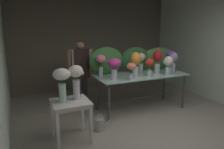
# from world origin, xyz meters

# --- Properties ---
(ground_plane) EXTENTS (8.63, 8.63, 0.00)m
(ground_plane) POSITION_xyz_m (0.00, 1.96, 0.00)
(ground_plane) COLOR #9E9384
(wall_back) EXTENTS (5.03, 0.12, 2.86)m
(wall_back) POSITION_xyz_m (0.00, 3.92, 1.43)
(wall_back) COLOR #706656
(wall_back) RESTS_ON ground
(wall_right) EXTENTS (0.12, 4.04, 2.86)m
(wall_right) POSITION_xyz_m (2.52, 1.96, 1.43)
(wall_right) COLOR silver
(wall_right) RESTS_ON ground
(display_table_glass) EXTENTS (2.14, 0.94, 0.85)m
(display_table_glass) POSITION_xyz_m (0.39, 1.68, 0.73)
(display_table_glass) COLOR #ACD1C6
(display_table_glass) RESTS_ON ground
(side_table_white) EXTENTS (0.63, 0.58, 0.72)m
(side_table_white) POSITION_xyz_m (-1.46, 0.91, 0.62)
(side_table_white) COLOR silver
(side_table_white) RESTS_ON ground
(florist) EXTENTS (0.61, 0.24, 1.62)m
(florist) POSITION_xyz_m (-0.85, 2.38, 1.00)
(florist) COLOR #232328
(florist) RESTS_ON ground
(foliage_backdrop) EXTENTS (2.34, 0.23, 0.63)m
(foliage_backdrop) POSITION_xyz_m (0.42, 2.03, 1.15)
(foliage_backdrop) COLOR #387033
(foliage_backdrop) RESTS_ON display_table_glass
(vase_peach_hydrangea) EXTENTS (0.20, 0.18, 0.48)m
(vase_peach_hydrangea) POSITION_xyz_m (0.46, 1.81, 1.15)
(vase_peach_hydrangea) COLOR silver
(vase_peach_hydrangea) RESTS_ON display_table_glass
(vase_ivory_ranunculus) EXTENTS (0.23, 0.21, 0.43)m
(vase_ivory_ranunculus) POSITION_xyz_m (0.93, 1.40, 1.10)
(vase_ivory_ranunculus) COLOR silver
(vase_ivory_ranunculus) RESTS_ON display_table_glass
(vase_lilac_anemones) EXTENTS (0.21, 0.19, 0.49)m
(vase_lilac_anemones) POSITION_xyz_m (1.20, 1.56, 1.15)
(vase_lilac_anemones) COLOR silver
(vase_lilac_anemones) RESTS_ON display_table_glass
(vase_magenta_stock) EXTENTS (0.29, 0.28, 0.45)m
(vase_magenta_stock) POSITION_xyz_m (-0.37, 1.52, 1.14)
(vase_magenta_stock) COLOR silver
(vase_magenta_stock) RESTS_ON display_table_glass
(vase_sunset_freesia) EXTENTS (0.23, 0.23, 0.54)m
(vase_sunset_freesia) POSITION_xyz_m (0.16, 1.56, 1.17)
(vase_sunset_freesia) COLOR silver
(vase_sunset_freesia) RESTS_ON display_table_glass
(vase_violet_roses) EXTENTS (0.26, 0.22, 0.49)m
(vase_violet_roses) POSITION_xyz_m (1.34, 1.85, 1.15)
(vase_violet_roses) COLOR silver
(vase_violet_roses) RESTS_ON display_table_glass
(vase_coral_carnations) EXTENTS (0.20, 0.20, 0.36)m
(vase_coral_carnations) POSITION_xyz_m (-0.06, 1.33, 1.08)
(vase_coral_carnations) COLOR silver
(vase_coral_carnations) RESTS_ON display_table_glass
(vase_scarlet_tulips) EXTENTS (0.21, 0.19, 0.40)m
(vase_scarlet_tulips) POSITION_xyz_m (0.47, 1.46, 1.11)
(vase_scarlet_tulips) COLOR silver
(vase_scarlet_tulips) RESTS_ON display_table_glass
(vase_crimson_lilies) EXTENTS (0.23, 0.22, 0.54)m
(vase_crimson_lilies) POSITION_xyz_m (0.84, 1.69, 1.17)
(vase_crimson_lilies) COLOR silver
(vase_crimson_lilies) RESTS_ON display_table_glass
(vase_rosy_snapdragons) EXTENTS (0.22, 0.22, 0.49)m
(vase_rosy_snapdragons) POSITION_xyz_m (-0.54, 1.87, 1.18)
(vase_rosy_snapdragons) COLOR silver
(vase_rosy_snapdragons) RESTS_ON display_table_glass
(vase_white_roses_tall) EXTENTS (0.29, 0.29, 0.57)m
(vase_white_roses_tall) POSITION_xyz_m (-1.59, 0.91, 1.11)
(vase_white_roses_tall) COLOR silver
(vase_white_roses_tall) RESTS_ON side_table_white
(vase_cream_lisianthus_tall) EXTENTS (0.26, 0.25, 0.60)m
(vase_cream_lisianthus_tall) POSITION_xyz_m (-1.33, 0.97, 1.10)
(vase_cream_lisianthus_tall) COLOR silver
(vase_cream_lisianthus_tall) RESTS_ON side_table_white
(watering_can) EXTENTS (0.35, 0.18, 0.34)m
(watering_can) POSITION_xyz_m (-0.89, 1.04, 0.13)
(watering_can) COLOR #B7B2A8
(watering_can) RESTS_ON ground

